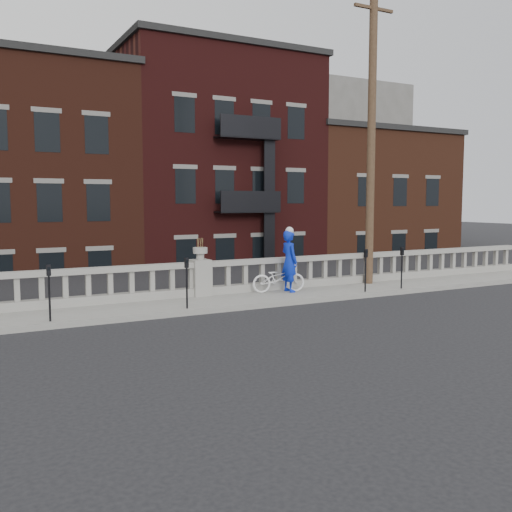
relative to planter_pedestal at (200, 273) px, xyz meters
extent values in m
plane|color=black|center=(0.00, -3.95, -0.83)|extent=(120.00, 120.00, 0.00)
cube|color=gray|center=(0.00, -0.95, -0.76)|extent=(32.00, 2.20, 0.15)
cube|color=gray|center=(0.00, 0.00, -0.56)|extent=(28.00, 0.34, 0.25)
cube|color=gray|center=(0.00, 0.00, 0.27)|extent=(28.00, 0.34, 0.16)
cube|color=gray|center=(0.00, 0.00, -0.13)|extent=(0.55, 0.55, 1.10)
cylinder|color=gray|center=(0.00, 0.00, 0.52)|extent=(0.24, 0.24, 0.20)
cylinder|color=gray|center=(0.00, 0.00, 0.70)|extent=(0.44, 0.44, 0.18)
cube|color=#605E59|center=(0.00, 0.35, -3.26)|extent=(36.00, 0.50, 5.15)
cube|color=black|center=(0.00, 22.00, -6.08)|extent=(80.00, 44.00, 0.50)
cube|color=#595651|center=(-2.00, 4.50, -3.83)|extent=(16.00, 7.00, 4.00)
cube|color=#595651|center=(22.00, 29.00, 3.17)|extent=(14.00, 14.00, 18.00)
cube|color=#3F1B12|center=(-4.00, 16.00, 1.17)|extent=(10.00, 14.00, 14.00)
cube|color=black|center=(-4.00, 16.00, 8.32)|extent=(10.30, 14.30, 0.30)
cube|color=#380F0F|center=(6.00, 16.00, 1.92)|extent=(10.00, 14.00, 15.50)
cube|color=black|center=(6.00, 16.00, 9.82)|extent=(10.30, 14.30, 0.30)
cube|color=#4F2718|center=(16.00, 16.00, 0.17)|extent=(10.00, 14.00, 12.00)
cube|color=black|center=(16.00, 16.00, 6.32)|extent=(10.30, 14.30, 0.30)
cylinder|color=#422D1E|center=(6.20, -0.35, 4.32)|extent=(0.28, 0.28, 10.00)
cube|color=#422D1E|center=(6.20, -0.35, 8.62)|extent=(1.60, 0.10, 0.10)
cylinder|color=black|center=(-4.62, -1.80, -0.13)|extent=(0.05, 0.05, 1.10)
cube|color=black|center=(-4.62, -1.80, 0.55)|extent=(0.10, 0.08, 0.26)
cube|color=black|center=(-4.62, -1.85, 0.59)|extent=(0.06, 0.01, 0.08)
cylinder|color=black|center=(-1.13, -1.80, -0.13)|extent=(0.05, 0.05, 1.10)
cube|color=black|center=(-1.13, -1.80, 0.55)|extent=(0.10, 0.08, 0.26)
cube|color=black|center=(-1.13, -1.85, 0.59)|extent=(0.06, 0.01, 0.08)
cylinder|color=black|center=(4.88, -1.80, -0.13)|extent=(0.05, 0.05, 1.10)
cube|color=black|center=(4.88, -1.80, 0.55)|extent=(0.10, 0.08, 0.26)
cube|color=black|center=(4.88, -1.85, 0.59)|extent=(0.06, 0.01, 0.08)
cylinder|color=black|center=(6.38, -1.80, -0.13)|extent=(0.05, 0.05, 1.10)
cube|color=black|center=(6.38, -1.80, 0.55)|extent=(0.10, 0.08, 0.26)
cube|color=black|center=(6.38, -1.85, 0.59)|extent=(0.06, 0.01, 0.08)
imported|color=white|center=(2.43, -0.55, -0.23)|extent=(1.79, 0.94, 0.89)
imported|color=#0C26BD|center=(2.77, -0.63, 0.30)|extent=(0.48, 0.72, 1.95)
camera|label=1|loc=(-6.57, -15.96, 2.18)|focal=40.00mm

